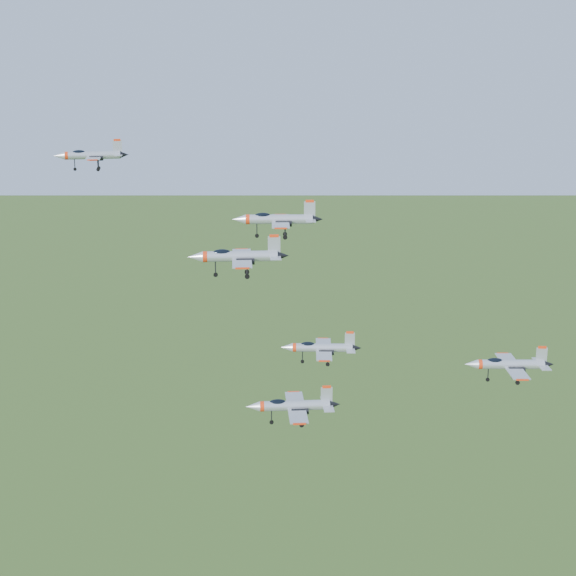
{
  "coord_description": "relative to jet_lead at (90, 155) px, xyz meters",
  "views": [
    {
      "loc": [
        13.33,
        -102.58,
        150.03
      ],
      "look_at": [
        4.69,
        -2.12,
        122.67
      ],
      "focal_mm": 50.0,
      "sensor_mm": 36.0,
      "label": 1
    }
  ],
  "objects": [
    {
      "name": "jet_lead",
      "position": [
        0.0,
        0.0,
        0.0
      ],
      "size": [
        10.99,
        9.32,
        2.98
      ],
      "rotation": [
        0.0,
        0.0,
        0.26
      ],
      "color": "#ADB2BA"
    },
    {
      "name": "jet_left_high",
      "position": [
        29.45,
        -12.6,
        -7.05
      ],
      "size": [
        12.33,
        10.23,
        3.29
      ],
      "rotation": [
        0.0,
        0.0,
        0.1
      ],
      "color": "#ADB2BA"
    },
    {
      "name": "jet_right_high",
      "position": [
        27.99,
        -38.72,
        -6.25
      ],
      "size": [
        10.53,
        8.8,
        2.82
      ],
      "rotation": [
        0.0,
        0.0,
        0.15
      ],
      "color": "#ADB2BA"
    },
    {
      "name": "jet_left_low",
      "position": [
        35.57,
        -13.39,
        -24.93
      ],
      "size": [
        11.33,
        9.36,
        3.03
      ],
      "rotation": [
        0.0,
        0.0,
        0.06
      ],
      "color": "#ADB2BA"
    },
    {
      "name": "jet_right_low",
      "position": [
        33.05,
        -30.64,
        -26.25
      ],
      "size": [
        11.36,
        9.5,
        3.04
      ],
      "rotation": [
        0.0,
        0.0,
        0.15
      ],
      "color": "#ADB2BA"
    },
    {
      "name": "jet_trail",
      "position": [
        61.06,
        -15.11,
        -25.93
      ],
      "size": [
        12.12,
        10.04,
        3.24
      ],
      "rotation": [
        0.0,
        0.0,
        0.08
      ],
      "color": "#ADB2BA"
    }
  ]
}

